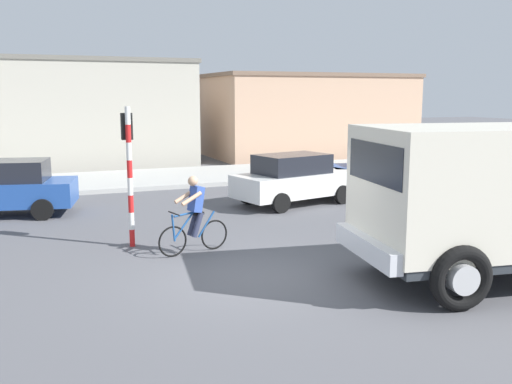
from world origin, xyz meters
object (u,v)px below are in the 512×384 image
car_far_side (295,179)px  traffic_light_pole (129,157)px  truck_foreground (502,193)px  car_red_near (387,171)px  cyclist (194,215)px  car_white_mid (4,188)px

car_far_side → traffic_light_pole: bearing=-151.0°
truck_foreground → car_far_side: truck_foreground is taller
car_red_near → car_far_side: same height
cyclist → car_red_near: cyclist is taller
truck_foreground → cyclist: size_ratio=3.34×
cyclist → car_far_side: 6.26m
cyclist → car_red_near: bearing=30.1°
traffic_light_pole → car_red_near: traffic_light_pole is taller
cyclist → car_far_side: bearing=43.6°
traffic_light_pole → truck_foreground: bearing=-40.4°
traffic_light_pole → car_white_mid: 5.66m
truck_foreground → traffic_light_pole: size_ratio=1.79×
car_white_mid → car_far_side: 8.66m
car_white_mid → car_far_side: bearing=-10.6°
car_red_near → car_far_side: bearing=-171.8°
car_far_side → truck_foreground: bearing=-88.2°
car_red_near → car_white_mid: (-12.37, 1.04, 0.00)m
traffic_light_pole → cyclist: bearing=-44.3°
traffic_light_pole → car_white_mid: traffic_light_pole is taller
truck_foreground → car_red_near: (3.60, 8.79, -0.85)m
cyclist → car_red_near: 9.70m
traffic_light_pole → car_red_near: size_ratio=0.74×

